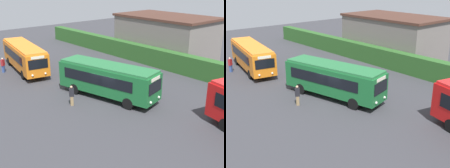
# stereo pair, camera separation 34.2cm
# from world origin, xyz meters

# --- Properties ---
(ground_plane) EXTENTS (84.99, 84.99, 0.00)m
(ground_plane) POSITION_xyz_m (0.00, 0.00, 0.00)
(ground_plane) COLOR #38383D
(bus_orange) EXTENTS (10.47, 4.21, 3.07)m
(bus_orange) POSITION_xyz_m (-13.36, -1.51, 1.78)
(bus_orange) COLOR orange
(bus_orange) RESTS_ON ground_plane
(bus_green) EXTENTS (9.86, 4.67, 3.09)m
(bus_green) POSITION_xyz_m (-0.72, 0.40, 1.79)
(bus_green) COLOR #19602D
(bus_green) RESTS_ON ground_plane
(person_center) EXTENTS (0.47, 0.51, 1.72)m
(person_center) POSITION_xyz_m (-14.30, -3.78, 0.90)
(person_center) COLOR #334C8C
(person_center) RESTS_ON ground_plane
(person_right) EXTENTS (0.42, 0.47, 1.78)m
(person_right) POSITION_xyz_m (-1.30, -3.10, 0.95)
(person_right) COLOR olive
(person_right) RESTS_ON ground_plane
(hedge_row) EXTENTS (54.50, 1.29, 2.20)m
(hedge_row) POSITION_xyz_m (0.00, 11.43, 1.10)
(hedge_row) COLOR #2B5C25
(hedge_row) RESTS_ON ground_plane
(depot_building) EXTENTS (13.09, 7.53, 5.58)m
(depot_building) POSITION_xyz_m (-6.80, 15.74, 2.80)
(depot_building) COLOR slate
(depot_building) RESTS_ON ground_plane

